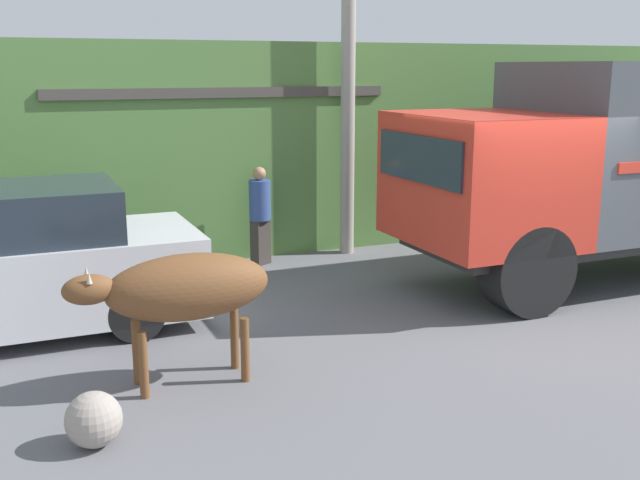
# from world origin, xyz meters

# --- Properties ---
(ground_plane) EXTENTS (60.00, 60.00, 0.00)m
(ground_plane) POSITION_xyz_m (0.00, 0.00, 0.00)
(ground_plane) COLOR slate
(hillside_embankment) EXTENTS (32.00, 6.56, 3.51)m
(hillside_embankment) POSITION_xyz_m (0.00, 7.28, 1.76)
(hillside_embankment) COLOR #568442
(hillside_embankment) RESTS_ON ground_plane
(building_backdrop) EXTENTS (5.48, 2.70, 2.80)m
(building_backdrop) POSITION_xyz_m (-2.91, 5.29, 1.41)
(building_backdrop) COLOR #B2BCAD
(building_backdrop) RESTS_ON ground_plane
(cargo_truck) EXTENTS (6.56, 2.42, 3.18)m
(cargo_truck) POSITION_xyz_m (2.22, 0.77, 1.78)
(cargo_truck) COLOR #2D2D2D
(cargo_truck) RESTS_ON ground_plane
(brown_cow) EXTENTS (2.00, 0.67, 1.34)m
(brown_cow) POSITION_xyz_m (-4.67, -0.59, 0.99)
(brown_cow) COLOR brown
(brown_cow) RESTS_ON ground_plane
(pedestrian_on_hill) EXTENTS (0.47, 0.47, 1.58)m
(pedestrian_on_hill) POSITION_xyz_m (-2.49, 3.57, 0.86)
(pedestrian_on_hill) COLOR #38332D
(pedestrian_on_hill) RESTS_ON ground_plane
(utility_pole) EXTENTS (0.90, 0.24, 6.55)m
(utility_pole) POSITION_xyz_m (-0.88, 3.74, 3.38)
(utility_pole) COLOR #9E998E
(utility_pole) RESTS_ON ground_plane
(roadside_rock) EXTENTS (0.48, 0.48, 0.48)m
(roadside_rock) POSITION_xyz_m (-5.68, -1.55, 0.24)
(roadside_rock) COLOR gray
(roadside_rock) RESTS_ON ground_plane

